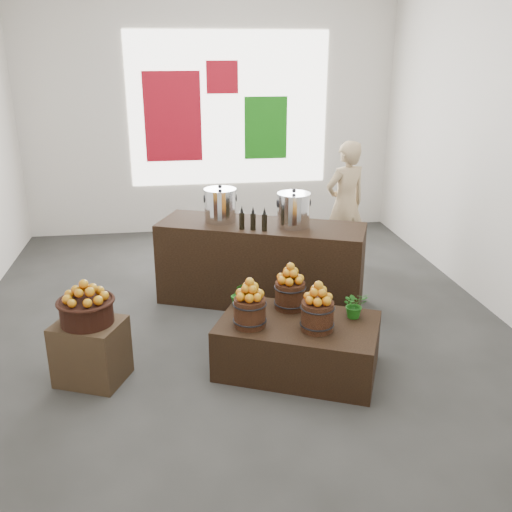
{
  "coord_description": "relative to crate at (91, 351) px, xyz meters",
  "views": [
    {
      "loc": [
        -0.64,
        -5.89,
        2.91
      ],
      "look_at": [
        0.17,
        -0.4,
        0.89
      ],
      "focal_mm": 40.0,
      "sensor_mm": 36.0,
      "label": 1
    }
  ],
  "objects": [
    {
      "name": "apple_bucket_front_left",
      "position": [
        1.46,
        -0.11,
        0.35
      ],
      "size": [
        0.29,
        0.29,
        0.27
      ],
      "primitive_type": "cylinder",
      "color": "#3D1C10",
      "rests_on": "display_table"
    },
    {
      "name": "deco_red_left",
      "position": [
        0.87,
        4.56,
        1.61
      ],
      "size": [
        0.9,
        0.04,
        1.4
      ],
      "primitive_type": "cube",
      "color": "#A50C1C",
      "rests_on": "back_wall"
    },
    {
      "name": "apple_bucket_front_right",
      "position": [
        2.05,
        -0.28,
        0.35
      ],
      "size": [
        0.29,
        0.29,
        0.27
      ],
      "primitive_type": "cylinder",
      "color": "#3D1C10",
      "rests_on": "display_table"
    },
    {
      "name": "stock_pot_center",
      "position": [
        2.17,
        1.37,
        0.88
      ],
      "size": [
        0.37,
        0.37,
        0.37
      ],
      "primitive_type": "cylinder",
      "color": "silver",
      "rests_on": "counter"
    },
    {
      "name": "oil_cruets",
      "position": [
        1.72,
        1.29,
        0.83
      ],
      "size": [
        0.27,
        0.16,
        0.27
      ],
      "primitive_type": null,
      "rotation": [
        0.0,
        0.0,
        -0.39
      ],
      "color": "black",
      "rests_on": "counter"
    },
    {
      "name": "ground",
      "position": [
        1.47,
        1.09,
        -0.29
      ],
      "size": [
        7.0,
        7.0,
        0.0
      ],
      "primitive_type": "plane",
      "color": "#373735",
      "rests_on": "ground"
    },
    {
      "name": "display_table",
      "position": [
        1.93,
        -0.1,
        -0.04
      ],
      "size": [
        1.71,
        1.42,
        0.51
      ],
      "primitive_type": "cube",
      "rotation": [
        0.0,
        0.0,
        -0.42
      ],
      "color": "black",
      "rests_on": "ground"
    },
    {
      "name": "back_wall",
      "position": [
        1.47,
        4.59,
        1.71
      ],
      "size": [
        6.0,
        0.04,
        4.0
      ],
      "primitive_type": "cube",
      "color": "silver",
      "rests_on": "ground"
    },
    {
      "name": "shopper",
      "position": [
        3.17,
        2.63,
        0.59
      ],
      "size": [
        0.75,
        0.62,
        1.76
      ],
      "primitive_type": "imported",
      "rotation": [
        0.0,
        0.0,
        3.5
      ],
      "color": "tan",
      "rests_on": "ground"
    },
    {
      "name": "crate",
      "position": [
        0.0,
        0.0,
        0.0
      ],
      "size": [
        0.73,
        0.67,
        0.59
      ],
      "primitive_type": "cube",
      "rotation": [
        0.0,
        0.0,
        -0.4
      ],
      "color": "#443220",
      "rests_on": "ground"
    },
    {
      "name": "apples_in_bucket_front_right",
      "position": [
        2.05,
        -0.28,
        0.58
      ],
      "size": [
        0.22,
        0.22,
        0.2
      ],
      "primitive_type": null,
      "color": "#A90C05",
      "rests_on": "apple_bucket_front_right"
    },
    {
      "name": "counter",
      "position": [
        1.82,
        1.52,
        0.2
      ],
      "size": [
        2.52,
        1.63,
        0.99
      ],
      "primitive_type": "cube",
      "rotation": [
        0.0,
        0.0,
        -0.39
      ],
      "color": "black",
      "rests_on": "ground"
    },
    {
      "name": "apples_in_basket",
      "position": [
        0.0,
        0.0,
        0.61
      ],
      "size": [
        0.37,
        0.37,
        0.2
      ],
      "primitive_type": null,
      "color": "#A90C05",
      "rests_on": "wicker_basket"
    },
    {
      "name": "stock_pot_left",
      "position": [
        1.36,
        1.7,
        0.88
      ],
      "size": [
        0.37,
        0.37,
        0.37
      ],
      "primitive_type": "cylinder",
      "color": "silver",
      "rests_on": "counter"
    },
    {
      "name": "deco_red_upper",
      "position": [
        1.67,
        4.56,
        2.21
      ],
      "size": [
        0.5,
        0.04,
        0.5
      ],
      "primitive_type": "cube",
      "color": "#A50C1C",
      "rests_on": "back_wall"
    },
    {
      "name": "herb_garnish_left",
      "position": [
        1.4,
        0.34,
        0.33
      ],
      "size": [
        0.14,
        0.12,
        0.24
      ],
      "primitive_type": "imported",
      "rotation": [
        0.0,
        0.0,
        0.08
      ],
      "color": "#165612",
      "rests_on": "display_table"
    },
    {
      "name": "herb_garnish_right",
      "position": [
        2.47,
        -0.08,
        0.35
      ],
      "size": [
        0.25,
        0.22,
        0.26
      ],
      "primitive_type": "imported",
      "rotation": [
        0.0,
        0.0,
        0.08
      ],
      "color": "#165612",
      "rests_on": "display_table"
    },
    {
      "name": "apple_bucket_rear",
      "position": [
        1.9,
        0.21,
        0.35
      ],
      "size": [
        0.29,
        0.29,
        0.27
      ],
      "primitive_type": "cylinder",
      "color": "#3D1C10",
      "rests_on": "display_table"
    },
    {
      "name": "wicker_basket",
      "position": [
        0.0,
        0.0,
        0.4
      ],
      "size": [
        0.47,
        0.47,
        0.21
      ],
      "primitive_type": "cylinder",
      "color": "black",
      "rests_on": "crate"
    },
    {
      "name": "deco_green_right",
      "position": [
        2.37,
        4.56,
        1.41
      ],
      "size": [
        0.7,
        0.04,
        1.0
      ],
      "primitive_type": "cube",
      "color": "#167211",
      "rests_on": "back_wall"
    },
    {
      "name": "apples_in_bucket_front_left",
      "position": [
        1.46,
        -0.11,
        0.58
      ],
      "size": [
        0.22,
        0.22,
        0.2
      ],
      "primitive_type": null,
      "color": "#A90C05",
      "rests_on": "apple_bucket_front_left"
    },
    {
      "name": "back_opening",
      "position": [
        1.77,
        4.57,
        1.71
      ],
      "size": [
        3.2,
        0.02,
        2.4
      ],
      "primitive_type": "cube",
      "color": "white",
      "rests_on": "back_wall"
    },
    {
      "name": "apples_in_bucket_rear",
      "position": [
        1.9,
        0.21,
        0.58
      ],
      "size": [
        0.22,
        0.22,
        0.2
      ],
      "primitive_type": null,
      "color": "#A90C05",
      "rests_on": "apple_bucket_rear"
    }
  ]
}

